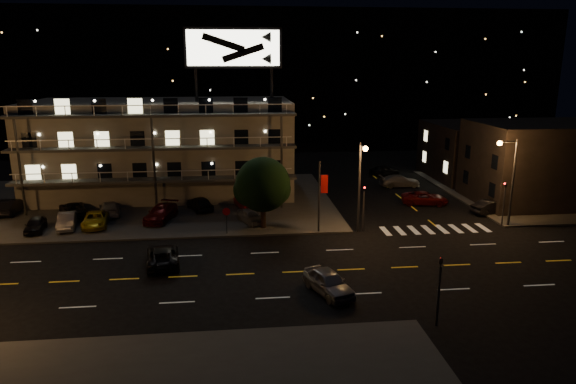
{
  "coord_description": "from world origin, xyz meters",
  "views": [
    {
      "loc": [
        -2.22,
        -33.91,
        14.58
      ],
      "look_at": [
        2.26,
        8.0,
        3.88
      ],
      "focal_mm": 32.0,
      "sensor_mm": 36.0,
      "label": 1
    }
  ],
  "objects": [
    {
      "name": "signal_nw",
      "position": [
        9.0,
        8.5,
        2.57
      ],
      "size": [
        0.2,
        0.27,
        4.6
      ],
      "color": "#2D2D30",
      "rests_on": "ground"
    },
    {
      "name": "road_car_east",
      "position": [
        3.65,
        -3.65,
        0.76
      ],
      "size": [
        3.22,
        4.81,
        1.52
      ],
      "primitive_type": "imported",
      "rotation": [
        0.0,
        0.0,
        0.35
      ],
      "color": "gray",
      "rests_on": "ground"
    },
    {
      "name": "lot_car_7",
      "position": [
        -14.38,
        15.49,
        0.81
      ],
      "size": [
        2.92,
        4.87,
        1.32
      ],
      "primitive_type": "imported",
      "rotation": [
        0.0,
        0.0,
        3.39
      ],
      "color": "gray",
      "rests_on": "curb_nw"
    },
    {
      "name": "side_bldg_front",
      "position": [
        29.99,
        16.0,
        4.25
      ],
      "size": [
        14.06,
        10.0,
        8.5
      ],
      "color": "black",
      "rests_on": "ground"
    },
    {
      "name": "signal_ne",
      "position": [
        22.0,
        8.5,
        2.57
      ],
      "size": [
        0.27,
        0.2,
        4.6
      ],
      "color": "#2D2D30",
      "rests_on": "ground"
    },
    {
      "name": "lot_car_9",
      "position": [
        -1.27,
        16.43,
        0.79
      ],
      "size": [
        2.35,
        4.11,
        1.28
      ],
      "primitive_type": "imported",
      "rotation": [
        0.0,
        0.0,
        3.41
      ],
      "color": "#590C0D",
      "rests_on": "curb_nw"
    },
    {
      "name": "lot_car_5",
      "position": [
        -24.05,
        17.04,
        0.89
      ],
      "size": [
        1.72,
        4.52,
        1.47
      ],
      "primitive_type": "imported",
      "rotation": [
        0.0,
        0.0,
        3.1
      ],
      "color": "black",
      "rests_on": "curb_nw"
    },
    {
      "name": "curb_nw",
      "position": [
        -14.0,
        20.0,
        0.07
      ],
      "size": [
        44.0,
        24.0,
        0.15
      ],
      "primitive_type": "cube",
      "color": "#3C3C3A",
      "rests_on": "ground"
    },
    {
      "name": "lot_car_8",
      "position": [
        -5.75,
        16.21,
        0.86
      ],
      "size": [
        3.2,
        4.46,
        1.41
      ],
      "primitive_type": "imported",
      "rotation": [
        0.0,
        0.0,
        3.56
      ],
      "color": "black",
      "rests_on": "curb_nw"
    },
    {
      "name": "lot_car_6",
      "position": [
        -17.77,
        15.44,
        0.83
      ],
      "size": [
        3.93,
        5.36,
        1.36
      ],
      "primitive_type": "imported",
      "rotation": [
        0.0,
        0.0,
        3.53
      ],
      "color": "black",
      "rests_on": "curb_nw"
    },
    {
      "name": "motel",
      "position": [
        -9.94,
        23.88,
        5.34
      ],
      "size": [
        28.0,
        13.8,
        18.1
      ],
      "color": "gray",
      "rests_on": "ground"
    },
    {
      "name": "lot_car_1",
      "position": [
        -17.24,
        11.7,
        0.82
      ],
      "size": [
        2.14,
        4.26,
        1.34
      ],
      "primitive_type": "imported",
      "rotation": [
        0.0,
        0.0,
        0.18
      ],
      "color": "gray",
      "rests_on": "curb_nw"
    },
    {
      "name": "lot_car_3",
      "position": [
        -9.17,
        13.17,
        0.86
      ],
      "size": [
        3.2,
        5.27,
        1.43
      ],
      "primitive_type": "imported",
      "rotation": [
        0.0,
        0.0,
        -0.26
      ],
      "color": "#590C0D",
      "rests_on": "curb_nw"
    },
    {
      "name": "side_bldg_back",
      "position": [
        29.99,
        28.0,
        3.5
      ],
      "size": [
        14.06,
        12.0,
        7.0
      ],
      "color": "black",
      "rests_on": "ground"
    },
    {
      "name": "lot_car_4",
      "position": [
        -0.87,
        11.57,
        0.76
      ],
      "size": [
        2.77,
        3.87,
        1.22
      ],
      "primitive_type": "imported",
      "rotation": [
        0.0,
        0.0,
        0.42
      ],
      "color": "gray",
      "rests_on": "curb_nw"
    },
    {
      "name": "stop_sign",
      "position": [
        -3.0,
        8.57,
        1.71
      ],
      "size": [
        0.91,
        0.11,
        2.61
      ],
      "color": "#2D2D30",
      "rests_on": "ground"
    },
    {
      "name": "streetlight_ne",
      "position": [
        22.14,
        8.3,
        4.96
      ],
      "size": [
        1.92,
        0.44,
        8.0
      ],
      "color": "#2D2D30",
      "rests_on": "ground"
    },
    {
      "name": "curb_ne",
      "position": [
        30.0,
        20.0,
        0.07
      ],
      "size": [
        16.0,
        24.0,
        0.15
      ],
      "primitive_type": "cube",
      "color": "#3C3C3A",
      "rests_on": "ground"
    },
    {
      "name": "banner_north",
      "position": [
        5.09,
        8.4,
        3.43
      ],
      "size": [
        0.83,
        0.16,
        6.4
      ],
      "color": "#2D2D30",
      "rests_on": "ground"
    },
    {
      "name": "lot_car_0",
      "position": [
        -19.7,
        10.97,
        0.77
      ],
      "size": [
        1.96,
        3.8,
        1.24
      ],
      "primitive_type": "imported",
      "rotation": [
        0.0,
        0.0,
        0.14
      ],
      "color": "black",
      "rests_on": "curb_nw"
    },
    {
      "name": "side_car_0",
      "position": [
        22.98,
        12.34,
        0.69
      ],
      "size": [
        4.44,
        2.53,
        1.39
      ],
      "primitive_type": "imported",
      "rotation": [
        0.0,
        0.0,
        1.84
      ],
      "color": "black",
      "rests_on": "ground"
    },
    {
      "name": "hill_backdrop",
      "position": [
        -5.94,
        68.78,
        11.55
      ],
      "size": [
        120.0,
        25.0,
        24.0
      ],
      "color": "black",
      "rests_on": "ground"
    },
    {
      "name": "signal_sw",
      "position": [
        9.0,
        -8.5,
        2.57
      ],
      "size": [
        0.2,
        0.27,
        4.6
      ],
      "color": "#2D2D30",
      "rests_on": "ground"
    },
    {
      "name": "ground",
      "position": [
        0.0,
        0.0,
        0.0
      ],
      "size": [
        140.0,
        140.0,
        0.0
      ],
      "primitive_type": "plane",
      "color": "black",
      "rests_on": "ground"
    },
    {
      "name": "side_car_3",
      "position": [
        17.51,
        30.81,
        0.68
      ],
      "size": [
        4.29,
        2.64,
        1.37
      ],
      "primitive_type": "imported",
      "rotation": [
        0.0,
        0.0,
        1.85
      ],
      "color": "black",
      "rests_on": "ground"
    },
    {
      "name": "tree",
      "position": [
        0.2,
        10.06,
        3.95
      ],
      "size": [
        5.08,
        4.89,
        6.39
      ],
      "color": "black",
      "rests_on": "curb_nw"
    },
    {
      "name": "streetlight_nc",
      "position": [
        8.5,
        7.94,
        4.96
      ],
      "size": [
        0.44,
        1.92,
        8.0
      ],
      "color": "#2D2D30",
      "rests_on": "ground"
    },
    {
      "name": "lot_car_2",
      "position": [
        -14.82,
        11.97,
        0.77
      ],
      "size": [
        2.58,
        4.7,
        1.25
      ],
      "primitive_type": "imported",
      "rotation": [
        0.0,
        0.0,
        0.12
      ],
      "color": "gold",
      "rests_on": "curb_nw"
    },
    {
      "name": "road_car_west",
      "position": [
        -7.66,
        2.44,
        0.69
      ],
      "size": [
        2.94,
        5.22,
        1.38
      ],
      "primitive_type": "imported",
      "rotation": [
        0.0,
        0.0,
        3.28
      ],
      "color": "black",
      "rests_on": "ground"
    },
    {
      "name": "side_car_1",
      "position": [
        17.66,
        16.42,
        0.67
      ],
      "size": [
        5.18,
        3.14,
        1.34
      ],
      "primitive_type": "imported",
      "rotation": [
        0.0,
        0.0,
        1.37
      ],
      "color": "#590C0D",
      "rests_on": "ground"
    },
    {
      "name": "side_car_2",
      "position": [
        17.53,
        24.4,
        0.7
      ],
      "size": [
        4.85,
        1.99,
        1.4
      ],
      "primitive_type": "imported",
      "rotation": [
        0.0,
        0.0,
        1.57
      ],
      "color": "gray",
      "rests_on": "ground"
    }
  ]
}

